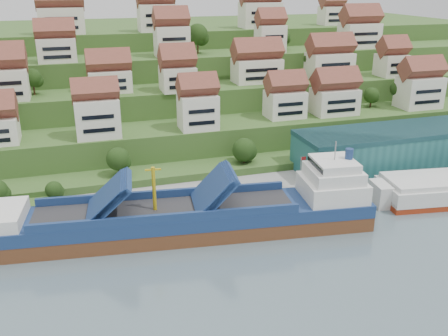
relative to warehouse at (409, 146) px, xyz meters
name	(u,v)px	position (x,y,z in m)	size (l,w,h in m)	color
ground	(239,228)	(-52.00, -17.00, -7.20)	(300.00, 300.00, 0.00)	slate
quay	(298,185)	(-32.00, -2.00, -6.10)	(180.00, 14.00, 2.20)	gray
hillside	(153,82)	(-52.00, 86.55, 3.46)	(260.00, 128.00, 31.00)	#2D4C1E
hillside_village	(176,63)	(-51.65, 43.54, 17.17)	(154.38, 63.62, 28.80)	silver
hillside_trees	(165,105)	(-58.38, 26.20, 8.94)	(143.36, 61.75, 31.01)	#223F15
warehouse	(409,146)	(0.00, 0.00, 0.00)	(60.00, 15.00, 10.00)	#236060
flagpole	(301,171)	(-33.89, -7.00, -0.32)	(1.28, 0.16, 8.00)	gray
cargo_ship	(187,218)	(-62.60, -15.87, -3.88)	(79.48, 21.63, 17.44)	brown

